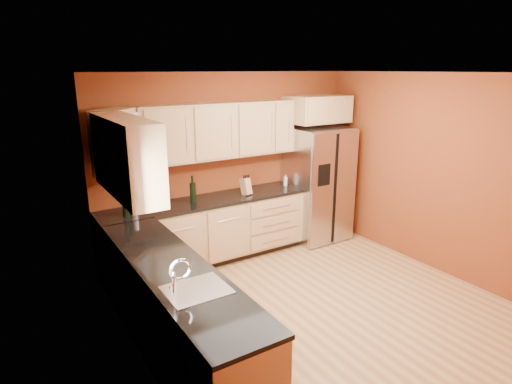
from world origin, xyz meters
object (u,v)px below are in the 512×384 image
(canister_left, at_px, (133,207))
(soap_dispenser, at_px, (285,180))
(refrigerator, at_px, (317,184))
(knife_block, at_px, (246,186))
(wine_bottle_a, at_px, (125,202))

(canister_left, relative_size, soap_dispenser, 1.13)
(refrigerator, distance_m, knife_block, 1.31)
(refrigerator, distance_m, soap_dispenser, 0.57)
(canister_left, bearing_deg, wine_bottle_a, -176.91)
(wine_bottle_a, distance_m, knife_block, 1.70)
(wine_bottle_a, bearing_deg, canister_left, 3.09)
(refrigerator, relative_size, wine_bottle_a, 5.00)
(canister_left, relative_size, knife_block, 0.82)
(refrigerator, relative_size, knife_block, 7.56)
(refrigerator, height_order, soap_dispenser, refrigerator)
(refrigerator, xyz_separation_m, canister_left, (-2.91, -0.00, 0.13))
(canister_left, height_order, soap_dispenser, canister_left)
(wine_bottle_a, relative_size, soap_dispenser, 2.08)
(refrigerator, bearing_deg, soap_dispenser, 170.57)
(knife_block, bearing_deg, wine_bottle_a, 162.43)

